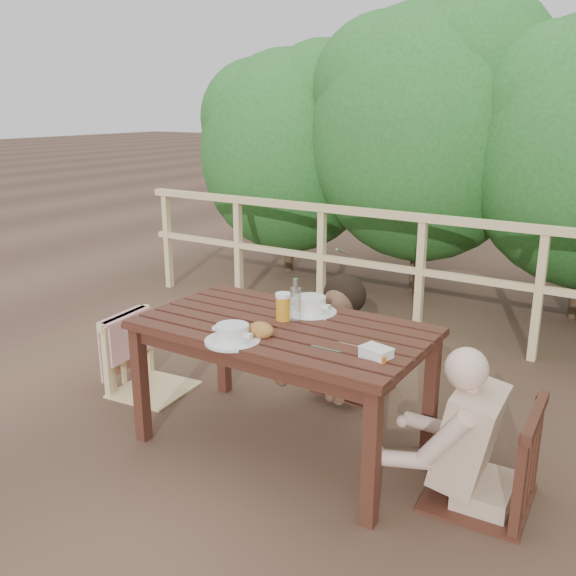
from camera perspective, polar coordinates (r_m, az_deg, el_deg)
The scene contains 15 objects.
ground at distance 3.60m, azimuth -0.44°, elevation -14.07°, with size 60.00×60.00×0.00m, color brown.
table at distance 3.43m, azimuth -0.45°, elevation -9.03°, with size 1.52×0.85×0.70m, color #3A1C13.
chair_left at distance 4.12m, azimuth -12.49°, elevation -3.14°, with size 0.47×0.47×0.95m, color #D2B67E.
chair_far at distance 4.07m, azimuth 6.12°, elevation -3.77°, with size 0.42×0.42×0.85m, color #3A1C13.
chair_right at distance 3.06m, azimuth 17.65°, elevation -10.20°, with size 0.49×0.49×0.99m, color #3A1C13.
woman at distance 4.03m, azimuth 6.34°, elevation -1.06°, with size 0.50×0.62×1.25m, color black, non-canonical shape.
diner_right at distance 3.00m, azimuth 18.42°, elevation -8.12°, with size 0.50×0.62×1.24m, color tan, non-canonical shape.
railing at distance 5.08m, azimuth 11.93°, elevation 0.98°, with size 5.60×0.10×1.01m, color #D2B67E.
hedge_row at distance 5.94m, azimuth 20.85°, elevation 16.12°, with size 6.60×1.60×3.80m, color #225721, non-canonical shape.
soup_near at distance 3.08m, azimuth -5.09°, elevation -4.17°, with size 0.28×0.28×0.09m, color silver.
soup_far at distance 3.48m, azimuth 1.99°, elevation -1.60°, with size 0.30×0.30×0.10m, color silver.
bread_roll at distance 3.13m, azimuth -2.49°, elevation -3.86°, with size 0.14×0.11×0.08m, color #995B32.
beer_glass at distance 3.34m, azimuth -0.43°, elevation -1.82°, with size 0.08×0.08×0.16m, color #C48A2A.
bottle at distance 3.28m, azimuth 0.69°, elevation -1.28°, with size 0.06×0.06×0.25m, color white.
butter_tub at distance 2.90m, azimuth 8.03°, elevation -5.92°, with size 0.14×0.10×0.06m, color white.
Camera 1 is at (1.69, -2.60, 1.83)m, focal length 39.02 mm.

